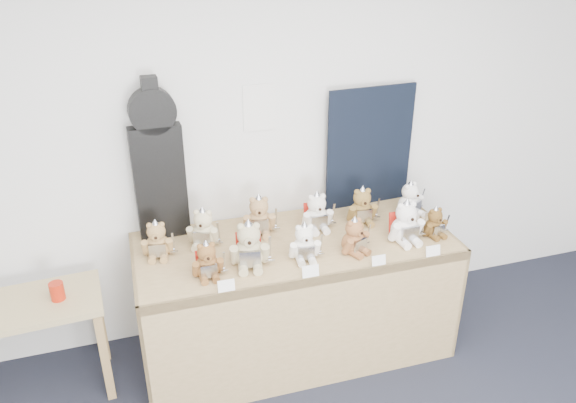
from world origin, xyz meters
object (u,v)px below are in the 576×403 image
object	(u,v)px
side_table	(31,320)
teddy_front_right	(355,237)
teddy_front_left	(249,247)
teddy_back_centre_right	(317,213)
teddy_back_left	(203,229)
teddy_back_end	(410,200)
teddy_front_far_right	(406,224)
display_table	(299,272)
teddy_front_end	(435,223)
red_cup	(57,291)
teddy_back_centre_left	(259,217)
guitar_case	(158,162)
teddy_back_right	(362,207)
teddy_front_centre	(304,243)
teddy_back_far_left	(157,241)
teddy_front_far_left	(207,262)

from	to	relation	value
side_table	teddy_front_right	size ratio (longest dim) A/B	3.28
teddy_front_left	side_table	bearing A→B (deg)	179.82
teddy_front_right	teddy_back_centre_right	bearing A→B (deg)	84.71
teddy_back_left	teddy_back_end	xyz separation A→B (m)	(1.41, -0.02, -0.00)
teddy_front_left	teddy_front_far_right	world-z (taller)	teddy_front_left
display_table	teddy_front_left	size ratio (longest dim) A/B	6.31
display_table	teddy_front_end	bearing A→B (deg)	-6.31
display_table	side_table	bearing A→B (deg)	175.82
red_cup	teddy_back_centre_left	world-z (taller)	teddy_back_centre_left
guitar_case	teddy_back_right	xyz separation A→B (m)	(1.27, -0.22, -0.39)
guitar_case	teddy_back_end	world-z (taller)	guitar_case
side_table	teddy_front_centre	size ratio (longest dim) A/B	3.22
teddy_front_left	teddy_front_end	world-z (taller)	teddy_front_left
guitar_case	display_table	bearing A→B (deg)	-31.16
teddy_back_centre_left	teddy_back_right	world-z (taller)	teddy_back_centre_left
teddy_back_end	teddy_back_far_left	world-z (taller)	teddy_back_end
display_table	teddy_front_right	xyz separation A→B (m)	(0.30, -0.14, 0.28)
teddy_front_far_left	teddy_back_end	distance (m)	1.49
teddy_front_right	teddy_front_far_right	world-z (taller)	teddy_front_far_right
guitar_case	teddy_front_right	distance (m)	1.27
teddy_back_far_left	teddy_front_far_left	bearing A→B (deg)	-42.89
side_table	teddy_back_end	distance (m)	2.49
teddy_back_far_left	teddy_back_centre_right	bearing A→B (deg)	10.32
red_cup	teddy_back_end	xyz separation A→B (m)	(2.28, 0.07, 0.21)
teddy_front_right	teddy_back_right	xyz separation A→B (m)	(0.20, 0.34, 0.01)
teddy_front_centre	teddy_back_left	xyz separation A→B (m)	(-0.54, 0.34, 0.01)
guitar_case	red_cup	xyz separation A→B (m)	(-0.66, -0.29, -0.60)
teddy_back_end	teddy_back_centre_right	bearing A→B (deg)	155.52
teddy_front_far_left	teddy_front_far_right	size ratio (longest dim) A/B	0.80
red_cup	teddy_back_left	distance (m)	0.91
teddy_front_left	teddy_back_far_left	xyz separation A→B (m)	(-0.50, 0.27, -0.02)
red_cup	teddy_back_right	size ratio (longest dim) A/B	0.40
teddy_back_right	teddy_back_centre_left	bearing A→B (deg)	179.99
teddy_back_right	teddy_front_left	bearing A→B (deg)	-155.16
teddy_front_far_right	teddy_back_left	xyz separation A→B (m)	(-1.20, 0.33, -0.01)
teddy_front_far_left	teddy_front_end	bearing A→B (deg)	1.54
teddy_front_right	teddy_front_end	bearing A→B (deg)	-20.21
red_cup	teddy_back_centre_left	xyz separation A→B (m)	(1.24, 0.14, 0.22)
side_table	teddy_front_far_right	world-z (taller)	teddy_front_far_right
teddy_front_far_left	teddy_back_left	distance (m)	0.36
display_table	teddy_front_left	xyz separation A→B (m)	(-0.34, -0.10, 0.30)
guitar_case	teddy_front_right	world-z (taller)	guitar_case
teddy_back_far_left	side_table	bearing A→B (deg)	-169.35
side_table	teddy_front_centre	bearing A→B (deg)	-12.73
teddy_front_centre	teddy_front_end	bearing A→B (deg)	7.51
red_cup	guitar_case	bearing A→B (deg)	23.72
teddy_back_left	guitar_case	bearing A→B (deg)	160.55
guitar_case	teddy_back_centre_left	distance (m)	0.71
side_table	teddy_front_far_left	distance (m)	1.11
display_table	teddy_back_end	world-z (taller)	teddy_back_end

